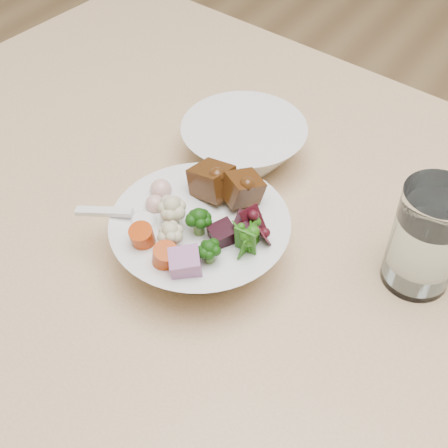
% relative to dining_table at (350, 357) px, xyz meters
% --- Properties ---
extents(dining_table, '(1.57, 0.98, 0.70)m').
position_rel_dining_table_xyz_m(dining_table, '(0.00, 0.00, 0.00)').
color(dining_table, '#DCB282').
rests_on(dining_table, ground).
extents(food_bowl, '(0.19, 0.19, 0.10)m').
position_rel_dining_table_xyz_m(food_bowl, '(-0.18, -0.02, 0.10)').
color(food_bowl, white).
rests_on(food_bowl, dining_table).
extents(soup_spoon, '(0.09, 0.05, 0.02)m').
position_rel_dining_table_xyz_m(soup_spoon, '(-0.25, -0.06, 0.13)').
color(soup_spoon, white).
rests_on(soup_spoon, food_bowl).
extents(water_glass, '(0.07, 0.07, 0.12)m').
position_rel_dining_table_xyz_m(water_glass, '(0.03, 0.08, 0.13)').
color(water_glass, white).
rests_on(water_glass, dining_table).
extents(side_bowl, '(0.16, 0.16, 0.05)m').
position_rel_dining_table_xyz_m(side_bowl, '(-0.24, 0.15, 0.10)').
color(side_bowl, white).
rests_on(side_bowl, dining_table).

